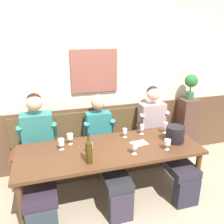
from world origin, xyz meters
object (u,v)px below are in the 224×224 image
dining_table (110,153)px  wine_glass_center_rear (135,146)px  ice_bucket (175,134)px  wine_glass_left_end (61,143)px  wine_glass_center_front (168,143)px  wine_bottle_clear_water (89,151)px  person_right_seat (39,150)px  wall_bench (98,153)px  wine_glass_near_bucket (166,126)px  wine_glass_by_bottle (125,131)px  wine_glass_mid_left (90,146)px  person_center_left_seat (161,135)px  wine_glass_mid_right (70,137)px  person_center_right_seat (105,146)px  potted_plant (191,83)px  wine_glass_right_end (142,127)px

dining_table → wine_glass_center_rear: bearing=-42.5°
ice_bucket → wine_glass_left_end: 1.47m
wine_glass_center_front → dining_table: bearing=160.9°
wine_bottle_clear_water → person_right_seat: bearing=132.9°
wall_bench → wine_glass_near_bucket: size_ratio=15.90×
wall_bench → ice_bucket: 1.28m
person_right_seat → wine_glass_by_bottle: 1.17m
wine_glass_center_rear → dining_table: bearing=137.5°
ice_bucket → wine_glass_mid_left: size_ratio=1.82×
person_right_seat → wine_bottle_clear_water: (0.56, -0.60, 0.23)m
person_center_left_seat → wine_glass_mid_right: 1.37m
wine_glass_mid_right → wine_glass_near_bucket: wine_glass_near_bucket is taller
person_center_right_seat → wine_glass_center_front: bearing=-38.8°
dining_table → wine_glass_mid_left: 0.32m
person_center_right_seat → potted_plant: potted_plant is taller
wine_glass_left_end → wine_glass_center_front: (1.25, -0.37, 0.00)m
wine_bottle_clear_water → wall_bench: bearing=71.6°
person_right_seat → wine_glass_mid_right: bearing=-13.6°
wine_glass_right_end → wine_glass_near_bucket: 0.34m
person_center_right_seat → wine_bottle_clear_water: size_ratio=3.58×
wine_bottle_clear_water → wine_glass_mid_right: size_ratio=2.45×
wine_glass_center_rear → wine_glass_mid_left: size_ratio=1.19×
person_center_right_seat → wine_glass_near_bucket: size_ratio=7.82×
potted_plant → wine_glass_mid_left: bearing=-157.5°
wine_glass_center_rear → person_center_right_seat: bearing=114.2°
person_center_right_seat → wine_glass_mid_left: size_ratio=9.65×
wine_glass_right_end → wine_bottle_clear_water: bearing=-148.5°
wine_glass_by_bottle → person_center_left_seat: bearing=8.6°
wine_glass_by_bottle → person_center_right_seat: bearing=168.6°
wall_bench → wine_glass_by_bottle: bearing=-57.3°
person_right_seat → wine_bottle_clear_water: bearing=-47.1°
wall_bench → wine_glass_mid_right: (-0.46, -0.44, 0.56)m
wine_glass_near_bucket → person_right_seat: bearing=175.6°
person_center_right_seat → wine_glass_right_end: person_center_right_seat is taller
wine_glass_by_bottle → potted_plant: potted_plant is taller
wine_glass_mid_right → potted_plant: (2.05, 0.47, 0.46)m
person_center_right_seat → wine_glass_near_bucket: 0.92m
wine_glass_left_end → ice_bucket: bearing=-8.0°
ice_bucket → person_center_left_seat: bearing=87.8°
wine_glass_center_rear → wine_glass_mid_left: (-0.51, 0.17, -0.02)m
ice_bucket → wine_glass_right_end: size_ratio=1.68×
wall_bench → wine_glass_center_front: (0.67, -0.92, 0.55)m
wine_glass_mid_left → wine_glass_mid_right: bearing=123.9°
wine_bottle_clear_water → potted_plant: 2.18m
ice_bucket → potted_plant: bearing=47.7°
ice_bucket → person_right_seat: bearing=166.7°
person_right_seat → dining_table: bearing=-21.7°
wine_bottle_clear_water → wine_glass_near_bucket: size_ratio=2.18×
wine_glass_near_bucket → wine_glass_mid_left: bearing=-167.3°
wine_glass_mid_right → wine_glass_center_rear: bearing=-33.7°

